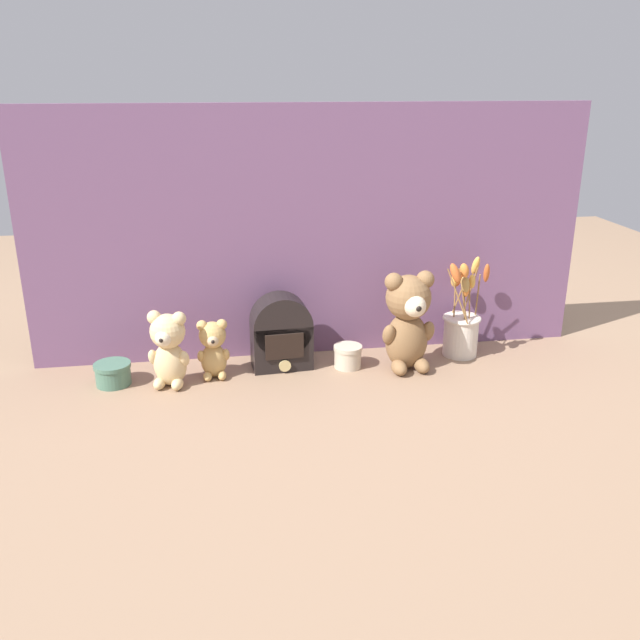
% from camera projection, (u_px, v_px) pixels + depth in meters
% --- Properties ---
extents(ground_plane, '(4.00, 4.00, 0.00)m').
position_uv_depth(ground_plane, '(321.00, 373.00, 1.93)').
color(ground_plane, '#8E7056').
extents(backdrop_wall, '(1.63, 0.02, 0.73)m').
position_uv_depth(backdrop_wall, '(312.00, 234.00, 1.96)').
color(backdrop_wall, '#704C70').
rests_on(backdrop_wall, ground).
extents(teddy_bear_large, '(0.16, 0.15, 0.29)m').
position_uv_depth(teddy_bear_large, '(408.00, 320.00, 1.91)').
color(teddy_bear_large, olive).
rests_on(teddy_bear_large, ground).
extents(teddy_bear_medium, '(0.12, 0.11, 0.21)m').
position_uv_depth(teddy_bear_medium, '(168.00, 348.00, 1.82)').
color(teddy_bear_medium, '#DBBC84').
rests_on(teddy_bear_medium, ground).
extents(teddy_bear_small, '(0.09, 0.09, 0.17)m').
position_uv_depth(teddy_bear_small, '(213.00, 348.00, 1.88)').
color(teddy_bear_small, tan).
rests_on(teddy_bear_small, ground).
extents(flower_vase, '(0.15, 0.16, 0.31)m').
position_uv_depth(flower_vase, '(461.00, 326.00, 2.02)').
color(flower_vase, silver).
rests_on(flower_vase, ground).
extents(vintage_radio, '(0.18, 0.11, 0.22)m').
position_uv_depth(vintage_radio, '(281.00, 333.00, 1.94)').
color(vintage_radio, black).
rests_on(vintage_radio, ground).
extents(decorative_tin_tall, '(0.10, 0.10, 0.06)m').
position_uv_depth(decorative_tin_tall, '(113.00, 374.00, 1.85)').
color(decorative_tin_tall, '#47705B').
rests_on(decorative_tin_tall, ground).
extents(decorative_tin_short, '(0.08, 0.08, 0.07)m').
position_uv_depth(decorative_tin_short, '(348.00, 356.00, 1.96)').
color(decorative_tin_short, beige).
rests_on(decorative_tin_short, ground).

